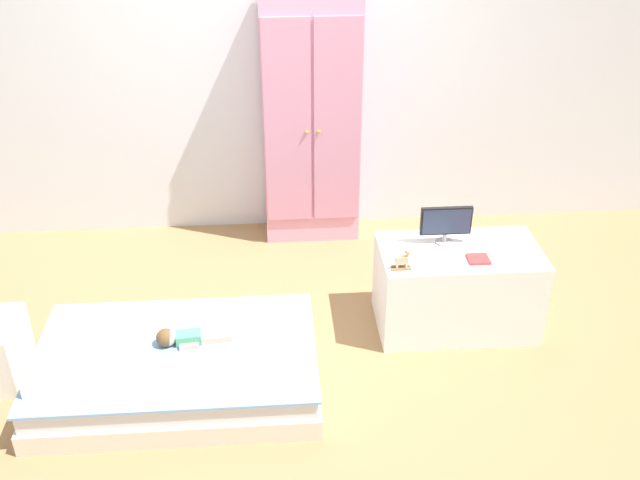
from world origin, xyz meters
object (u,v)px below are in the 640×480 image
tv_monitor (446,223)px  book_red (478,259)px  doll (180,338)px  wardrobe (311,123)px  bed (178,367)px  tv_stand (457,288)px  rocking_horse_toy (403,259)px

tv_monitor → book_red: tv_monitor is taller
doll → wardrobe: 1.84m
bed → tv_stand: (1.58, 0.43, 0.14)m
tv_stand → book_red: (0.07, -0.11, 0.26)m
doll → tv_monitor: 1.60m
wardrobe → tv_stand: bearing=-56.6°
bed → tv_stand: bearing=15.3°
doll → bed: bearing=-112.2°
doll → rocking_horse_toy: bearing=10.2°
wardrobe → rocking_horse_toy: size_ratio=13.20×
tv_monitor → book_red: bearing=-53.9°
tv_stand → bed: bearing=-164.7°
doll → tv_stand: 1.61m
tv_monitor → rocking_horse_toy: bearing=-138.1°
wardrobe → tv_stand: wardrobe is taller
doll → tv_stand: (1.56, 0.38, -0.02)m
doll → tv_monitor: (1.48, 0.47, 0.37)m
rocking_horse_toy → doll: bearing=-169.8°
tv_stand → tv_monitor: size_ratio=3.11×
wardrobe → tv_stand: 1.52m
wardrobe → book_red: size_ratio=14.36×
doll → tv_stand: size_ratio=0.43×
rocking_horse_toy → book_red: (0.43, 0.06, -0.05)m
tv_stand → book_red: 0.29m
bed → wardrobe: size_ratio=0.86×
tv_stand → book_red: size_ratio=7.74×
doll → tv_monitor: bearing=17.6°
tv_monitor → rocking_horse_toy: (-0.29, -0.26, -0.07)m
rocking_horse_toy → book_red: 0.44m
book_red → wardrobe: bearing=123.2°
tv_stand → rocking_horse_toy: 0.51m
tv_stand → doll: bearing=-166.2°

